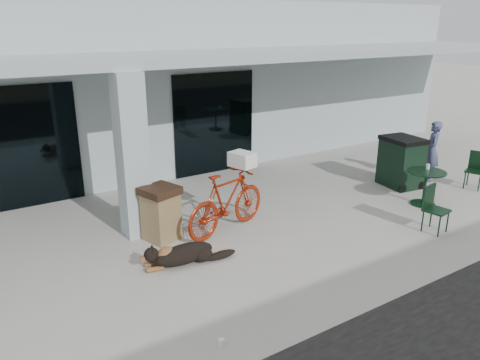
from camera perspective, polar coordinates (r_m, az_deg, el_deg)
ground at (r=8.26m, az=3.52°, el=-9.79°), size 80.00×80.00×0.00m
building at (r=15.06m, az=-16.18°, el=11.53°), size 22.00×7.00×4.50m
storefront_glass_left at (r=11.16m, az=-26.03°, el=3.37°), size 2.80×0.06×2.70m
storefront_glass_right at (r=12.69m, az=-3.14°, el=6.89°), size 2.40×0.06×2.70m
column at (r=8.93m, az=-13.01°, el=2.77°), size 0.50×0.50×3.12m
overhang at (r=10.40m, az=-8.29°, el=14.50°), size 22.00×2.80×0.18m
bicycle at (r=9.11m, az=-1.61°, el=-2.67°), size 2.14×1.10×1.24m
laundry_basket at (r=9.18m, az=0.28°, el=2.52°), size 0.47×0.56×0.29m
dog at (r=8.12m, az=-6.77°, el=-8.81°), size 1.28×0.64×0.41m
cup_near_dog at (r=6.32m, az=-2.28°, el=-19.19°), size 0.11×0.11×0.10m
cafe_table_far at (r=11.32m, az=21.58°, el=-0.90°), size 0.87×0.87×0.79m
cafe_chair_far_a at (r=9.90m, az=22.84°, el=-3.36°), size 0.49×0.52×0.93m
cafe_chair_far_b at (r=12.92m, az=26.72°, el=1.02°), size 0.57×0.54×0.92m
person at (r=13.03m, az=22.35°, el=3.25°), size 0.67×0.66×1.56m
cup_on_table at (r=11.36m, az=21.93°, el=1.52°), size 0.09×0.09×0.11m
trash_receptacle at (r=8.92m, az=-9.60°, el=-4.05°), size 0.77×0.77×1.05m
wheeled_bin at (r=12.36m, az=19.03°, el=2.10°), size 0.90×1.08×1.25m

